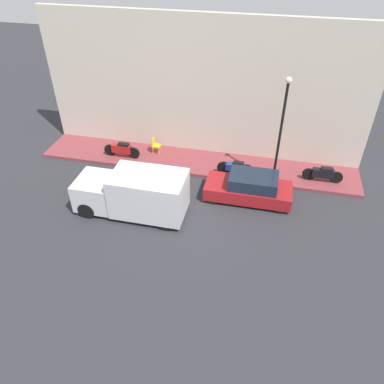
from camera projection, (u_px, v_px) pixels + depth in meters
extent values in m
plane|color=#2D2D33|center=(175.00, 216.00, 16.45)|extent=(60.00, 60.00, 0.00)
cube|color=brown|center=(196.00, 162.00, 19.83)|extent=(2.41, 16.60, 0.15)
cube|color=beige|center=(202.00, 89.00, 18.77)|extent=(0.30, 16.60, 7.17)
cube|color=maroon|center=(248.00, 191.00, 17.17)|extent=(1.62, 3.92, 0.61)
cube|color=#192333|center=(253.00, 181.00, 16.78)|extent=(1.42, 2.15, 0.58)
cylinder|color=black|center=(213.00, 198.00, 17.01)|extent=(0.20, 0.59, 0.59)
cylinder|color=black|center=(218.00, 181.00, 18.09)|extent=(0.20, 0.59, 0.59)
cylinder|color=black|center=(280.00, 207.00, 16.47)|extent=(0.20, 0.59, 0.59)
cylinder|color=black|center=(281.00, 189.00, 17.54)|extent=(0.20, 0.59, 0.59)
cube|color=silver|center=(149.00, 194.00, 15.90)|extent=(1.89, 3.13, 1.83)
cube|color=silver|center=(98.00, 191.00, 16.50)|extent=(1.80, 1.68, 1.28)
cube|color=#192333|center=(91.00, 184.00, 16.33)|extent=(1.61, 0.93, 0.51)
cylinder|color=black|center=(87.00, 210.00, 16.19)|extent=(0.22, 0.76, 0.76)
cylinder|color=black|center=(102.00, 188.00, 17.45)|extent=(0.22, 0.76, 0.76)
cylinder|color=black|center=(166.00, 222.00, 15.55)|extent=(0.22, 0.76, 0.76)
cylinder|color=black|center=(176.00, 199.00, 16.82)|extent=(0.22, 0.76, 0.76)
cube|color=black|center=(323.00, 173.00, 18.06)|extent=(0.30, 1.01, 0.40)
cube|color=black|center=(327.00, 169.00, 17.87)|extent=(0.27, 0.55, 0.12)
cylinder|color=black|center=(309.00, 174.00, 18.26)|extent=(0.10, 0.62, 0.62)
cylinder|color=black|center=(336.00, 177.00, 18.03)|extent=(0.10, 0.62, 0.62)
cube|color=navy|center=(235.00, 167.00, 18.49)|extent=(0.30, 0.97, 0.35)
cube|color=black|center=(238.00, 163.00, 18.32)|extent=(0.27, 0.53, 0.12)
cylinder|color=black|center=(224.00, 168.00, 18.66)|extent=(0.10, 0.67, 0.67)
cylinder|color=black|center=(247.00, 171.00, 18.46)|extent=(0.10, 0.67, 0.67)
cube|color=#B21E1E|center=(121.00, 149.00, 19.86)|extent=(0.30, 1.05, 0.44)
cube|color=black|center=(123.00, 144.00, 19.66)|extent=(0.27, 0.57, 0.12)
cylinder|color=black|center=(110.00, 150.00, 20.08)|extent=(0.10, 0.64, 0.64)
cylinder|color=black|center=(134.00, 153.00, 19.84)|extent=(0.10, 0.64, 0.64)
cylinder|color=black|center=(280.00, 136.00, 16.80)|extent=(0.12, 0.12, 4.99)
sphere|color=silver|center=(289.00, 80.00, 15.25)|extent=(0.28, 0.28, 0.28)
cube|color=yellow|center=(157.00, 146.00, 20.21)|extent=(0.40, 0.40, 0.04)
cube|color=yellow|center=(153.00, 141.00, 20.10)|extent=(0.40, 0.04, 0.44)
cylinder|color=yellow|center=(159.00, 151.00, 20.19)|extent=(0.04, 0.04, 0.43)
cylinder|color=yellow|center=(161.00, 148.00, 20.45)|extent=(0.04, 0.04, 0.43)
cylinder|color=yellow|center=(153.00, 151.00, 20.25)|extent=(0.04, 0.04, 0.43)
cylinder|color=yellow|center=(155.00, 147.00, 20.51)|extent=(0.04, 0.04, 0.43)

